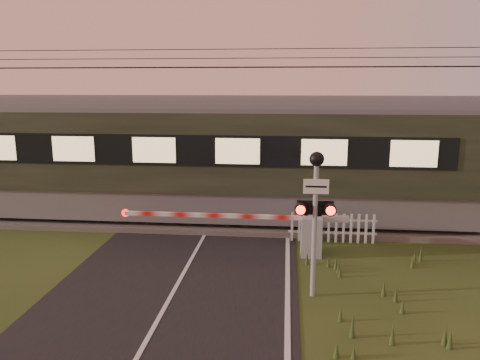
# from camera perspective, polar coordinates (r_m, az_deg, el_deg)

# --- Properties ---
(ground) EXTENTS (160.00, 160.00, 0.00)m
(ground) POSITION_cam_1_polar(r_m,az_deg,el_deg) (11.29, -8.76, -14.50)
(ground) COLOR #2D3C17
(ground) RESTS_ON ground
(road) EXTENTS (6.00, 140.00, 0.03)m
(road) POSITION_cam_1_polar(r_m,az_deg,el_deg) (11.08, -8.98, -14.98)
(road) COLOR black
(road) RESTS_ON ground
(track_bed) EXTENTS (140.00, 3.40, 0.39)m
(track_bed) POSITION_cam_1_polar(r_m,az_deg,el_deg) (17.21, -3.38, -4.85)
(track_bed) COLOR #47423D
(track_bed) RESTS_ON ground
(overhead_wires) EXTENTS (120.00, 0.62, 0.62)m
(overhead_wires) POSITION_cam_1_polar(r_m,az_deg,el_deg) (16.52, -3.63, 14.32)
(overhead_wires) COLOR black
(overhead_wires) RESTS_ON ground
(boom_gate) EXTENTS (6.81, 0.91, 1.21)m
(boom_gate) POSITION_cam_1_polar(r_m,az_deg,el_deg) (14.00, 7.48, -6.29)
(boom_gate) COLOR gray
(boom_gate) RESTS_ON ground
(crossing_signal) EXTENTS (0.88, 0.36, 3.46)m
(crossing_signal) POSITION_cam_1_polar(r_m,az_deg,el_deg) (10.80, 9.19, -2.25)
(crossing_signal) COLOR gray
(crossing_signal) RESTS_ON ground
(picket_fence) EXTENTS (2.78, 0.08, 0.95)m
(picket_fence) POSITION_cam_1_polar(r_m,az_deg,el_deg) (15.15, 11.20, -5.74)
(picket_fence) COLOR silver
(picket_fence) RESTS_ON ground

